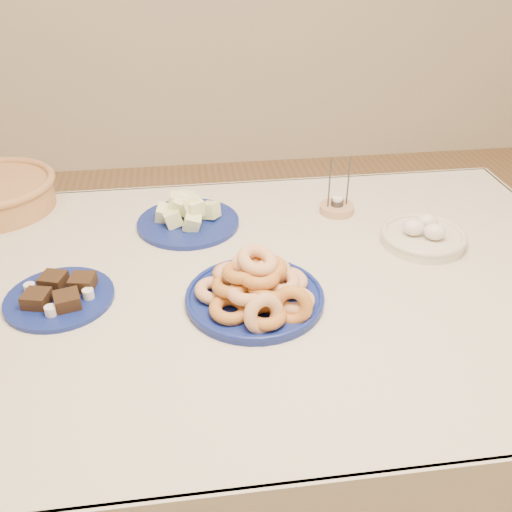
# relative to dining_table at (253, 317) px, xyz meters

# --- Properties ---
(ground) EXTENTS (5.00, 5.00, 0.00)m
(ground) POSITION_rel_dining_table_xyz_m (0.00, 0.00, -0.64)
(ground) COLOR olive
(ground) RESTS_ON ground
(dining_table) EXTENTS (1.71, 1.11, 0.75)m
(dining_table) POSITION_rel_dining_table_xyz_m (0.00, 0.00, 0.00)
(dining_table) COLOR brown
(dining_table) RESTS_ON ground
(donut_platter) EXTENTS (0.36, 0.36, 0.14)m
(donut_platter) POSITION_rel_dining_table_xyz_m (-0.00, -0.08, 0.14)
(donut_platter) COLOR navy
(donut_platter) RESTS_ON dining_table
(melon_plate) EXTENTS (0.28, 0.28, 0.10)m
(melon_plate) POSITION_rel_dining_table_xyz_m (-0.14, 0.29, 0.14)
(melon_plate) COLOR navy
(melon_plate) RESTS_ON dining_table
(brownie_plate) EXTENTS (0.26, 0.26, 0.04)m
(brownie_plate) POSITION_rel_dining_table_xyz_m (-0.43, -0.02, 0.12)
(brownie_plate) COLOR navy
(brownie_plate) RESTS_ON dining_table
(candle_holder) EXTENTS (0.11, 0.11, 0.16)m
(candle_holder) POSITION_rel_dining_table_xyz_m (0.28, 0.31, 0.12)
(candle_holder) COLOR tan
(candle_holder) RESTS_ON dining_table
(egg_bowl) EXTENTS (0.28, 0.28, 0.07)m
(egg_bowl) POSITION_rel_dining_table_xyz_m (0.46, 0.11, 0.13)
(egg_bowl) COLOR beige
(egg_bowl) RESTS_ON dining_table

